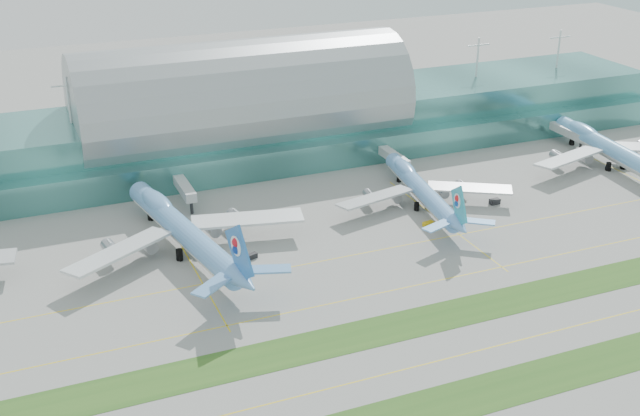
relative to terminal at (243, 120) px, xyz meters
name	(u,v)px	position (x,y,z in m)	size (l,w,h in m)	color
ground	(409,329)	(-0.01, -128.79, -14.23)	(700.00, 700.00, 0.00)	gray
terminal	(243,120)	(0.00, 0.00, 0.00)	(340.00, 69.10, 36.00)	#3D7A75
grass_strip_near	(473,397)	(-0.01, -156.79, -14.19)	(420.00, 12.00, 0.08)	#2D591E
grass_strip_far	(405,325)	(-0.01, -126.79, -14.19)	(420.00, 12.00, 0.08)	#2D591E
taxiline_b	(439,361)	(-0.01, -142.79, -14.22)	(420.00, 0.35, 0.01)	yellow
taxiline_c	(375,294)	(-0.01, -110.79, -14.22)	(420.00, 0.35, 0.01)	yellow
taxiline_d	(341,257)	(-0.01, -88.79, -14.22)	(420.00, 0.35, 0.01)	yellow
airliner_b	(182,229)	(-39.51, -67.83, -7.32)	(70.60, 81.00, 22.38)	#619AD6
airliner_c	(421,188)	(38.50, -64.88, -8.54)	(58.41, 66.87, 18.43)	#67A1E3
airliner_d	(610,148)	(118.75, -59.62, -7.72)	(67.19, 76.67, 21.10)	#64A6DD
gse_c	(240,269)	(-28.23, -85.44, -13.60)	(3.40, 1.65, 1.25)	black
gse_d	(252,256)	(-23.19, -79.91, -13.49)	(3.30, 1.52, 1.47)	black
gse_e	(428,224)	(33.04, -79.92, -13.57)	(3.39, 1.77, 1.32)	#CAA10B
gse_f	(495,201)	(61.02, -73.47, -13.35)	(3.36, 1.95, 1.75)	black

